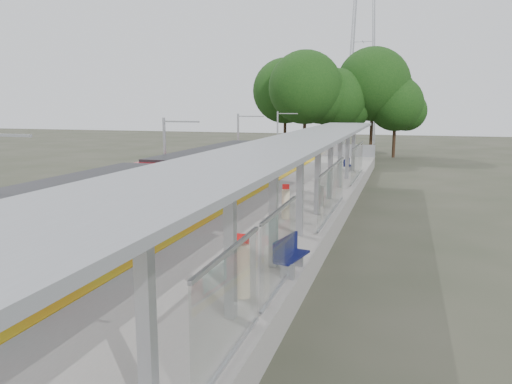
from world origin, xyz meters
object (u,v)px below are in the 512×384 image
at_px(litter_bin, 319,196).
at_px(bench_far, 348,165).
at_px(train, 157,198).
at_px(info_pillar_far, 286,204).
at_px(info_pillar_near, 243,270).
at_px(bench_mid, 289,254).

bearing_deg(litter_bin, bench_far, 90.48).
bearing_deg(bench_far, litter_bin, -77.70).
relative_size(train, info_pillar_far, 17.48).
relative_size(train, litter_bin, 27.81).
xyz_separation_m(train, info_pillar_near, (6.37, -7.28, -0.30)).
height_order(train, litter_bin, train).
bearing_deg(litter_bin, train, -138.55).
xyz_separation_m(bench_far, info_pillar_far, (-0.80, -17.34, 0.19)).
relative_size(info_pillar_near, litter_bin, 1.75).
xyz_separation_m(train, bench_far, (6.12, 19.38, -0.56)).
relative_size(bench_mid, info_pillar_far, 1.07).
bearing_deg(train, bench_far, 72.49).
bearing_deg(bench_mid, info_pillar_near, -95.17).
bearing_deg(bench_far, info_pillar_far, -80.81).
relative_size(bench_far, info_pillar_near, 0.83).
distance_m(info_pillar_near, info_pillar_far, 9.38).
height_order(info_pillar_near, litter_bin, info_pillar_near).
bearing_deg(info_pillar_far, litter_bin, 63.37).
bearing_deg(info_pillar_near, info_pillar_far, 100.23).
bearing_deg(litter_bin, info_pillar_far, -104.78).
bearing_deg(info_pillar_near, bench_far, 94.32).
height_order(bench_far, info_pillar_near, info_pillar_near).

